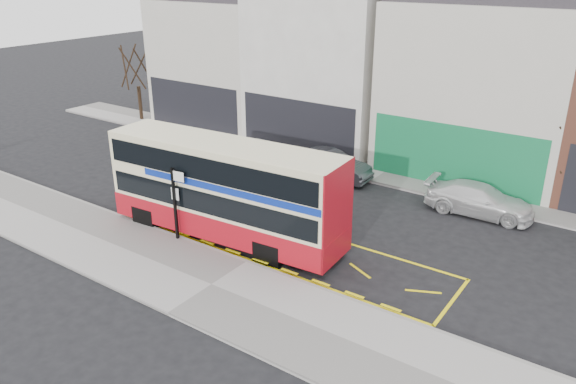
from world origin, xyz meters
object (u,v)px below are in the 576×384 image
Objects in this scene: car_grey at (330,165)px; street_tree_right at (567,134)px; double_decker_bus at (225,189)px; car_silver at (264,153)px; street_tree_left at (135,56)px; bus_stop_post at (176,197)px; car_white at (479,200)px.

street_tree_right is (10.11, 2.91, 2.66)m from car_grey.
double_decker_bus is 2.33× the size of car_grey.
car_silver is 0.82× the size of street_tree_right.
street_tree_right is (26.49, 0.83, -1.08)m from street_tree_left.
street_tree_left is 26.52m from street_tree_right.
car_grey is at bearing -163.96° from street_tree_right.
street_tree_left is (-15.13, 11.49, 2.52)m from bus_stop_post.
car_silver is 11.53m from car_white.
double_decker_bus reaches higher than bus_stop_post.
street_tree_left reaches higher than car_white.
car_white is at bearing -83.06° from car_silver.
double_decker_bus reaches higher than car_grey.
bus_stop_post is at bearing -158.06° from car_silver.
car_grey is at bearing 75.35° from bus_stop_post.
street_tree_right reaches higher than car_silver.
street_tree_left is at bearing 135.71° from bus_stop_post.
car_white is at bearing -92.27° from car_grey.
car_white is (7.59, -0.00, -0.04)m from car_grey.
car_grey is (-0.04, 8.00, -1.37)m from double_decker_bus.
bus_stop_post is 16.83m from street_tree_right.
double_decker_bus is at bearing 40.60° from bus_stop_post.
street_tree_right reaches higher than car_grey.
street_tree_left is at bearing 84.83° from car_silver.
street_tree_left is at bearing 80.55° from car_grey.
street_tree_left reaches higher than car_grey.
street_tree_right is at bearing -44.29° from car_white.
street_tree_left is at bearing 81.62° from car_white.
car_silver reaches higher than car_white.
street_tree_left is 1.32× the size of street_tree_right.
street_tree_left reaches higher than double_decker_bus.
street_tree_left is (-16.41, 10.08, 2.36)m from double_decker_bus.
street_tree_right is (11.36, 12.32, 1.44)m from bus_stop_post.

